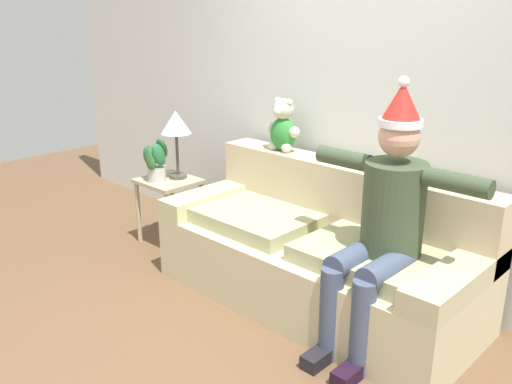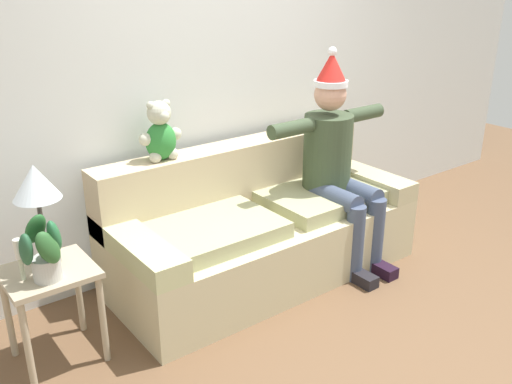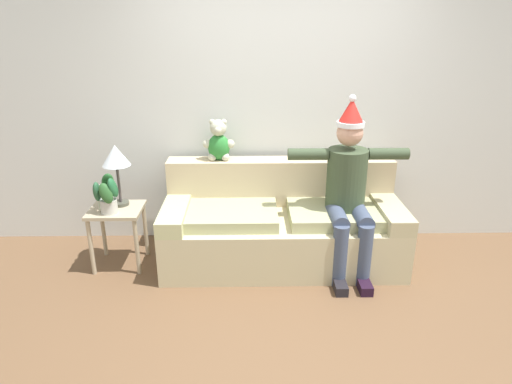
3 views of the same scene
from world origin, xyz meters
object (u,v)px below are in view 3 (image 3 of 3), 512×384
at_px(candle_tall, 98,194).
at_px(side_table, 117,219).
at_px(teddy_bear, 219,142).
at_px(table_lamp, 116,158).
at_px(potted_plant, 107,195).
at_px(couch, 282,224).
at_px(person_seated, 348,186).

bearing_deg(candle_tall, side_table, 9.01).
distance_m(teddy_bear, table_lamp, 0.91).
relative_size(teddy_bear, side_table, 0.70).
bearing_deg(teddy_bear, potted_plant, -153.44).
relative_size(teddy_bear, candle_tall, 1.71).
distance_m(couch, person_seated, 0.72).
relative_size(person_seated, teddy_bear, 3.97).
distance_m(potted_plant, candle_tall, 0.12).
bearing_deg(person_seated, side_table, 177.94).
bearing_deg(teddy_bear, person_seated, -21.58).
height_order(couch, candle_tall, couch).
bearing_deg(table_lamp, candle_tall, -146.28).
xyz_separation_m(side_table, candle_tall, (-0.13, -0.02, 0.25)).
bearing_deg(candle_tall, person_seated, -1.40).
height_order(couch, side_table, couch).
height_order(couch, person_seated, person_seated).
relative_size(person_seated, potted_plant, 4.27).
distance_m(person_seated, candle_tall, 2.13).
bearing_deg(couch, side_table, -176.17).
bearing_deg(table_lamp, teddy_bear, 18.46).
relative_size(side_table, potted_plant, 1.53).
bearing_deg(teddy_bear, side_table, -157.41).
distance_m(couch, table_lamp, 1.57).
height_order(couch, teddy_bear, teddy_bear).
height_order(person_seated, potted_plant, person_seated).
height_order(potted_plant, candle_tall, potted_plant).
height_order(person_seated, teddy_bear, person_seated).
bearing_deg(table_lamp, couch, 0.64).
bearing_deg(couch, candle_tall, -175.75).
relative_size(couch, person_seated, 1.39).
xyz_separation_m(couch, person_seated, (0.54, -0.17, 0.43)).
distance_m(teddy_bear, potted_plant, 1.08).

